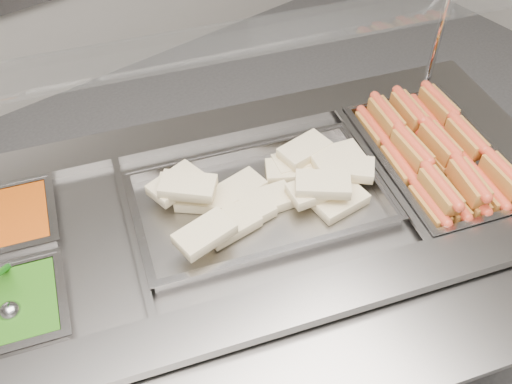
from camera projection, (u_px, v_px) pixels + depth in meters
steam_counter at (242, 293)px, 1.92m from camera, size 2.06×1.41×0.90m
tray_rail at (307, 375)px, 1.29m from camera, size 1.79×0.92×0.05m
sneeze_guard at (210, 46)px, 1.47m from camera, size 1.66×0.82×0.44m
pan_hotdogs at (433, 163)px, 1.76m from camera, size 0.51×0.63×0.10m
pan_wraps at (259, 203)px, 1.62m from camera, size 0.78×0.61×0.07m
pan_peas at (2, 318)px, 1.38m from camera, size 0.36×0.33×0.10m
hotdogs_in_buns at (435, 153)px, 1.71m from camera, size 0.42×0.58×0.12m
tortilla_wraps at (266, 188)px, 1.61m from camera, size 0.65×0.42×0.10m
serving_spoon at (9, 305)px, 1.35m from camera, size 0.08×0.17×0.15m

